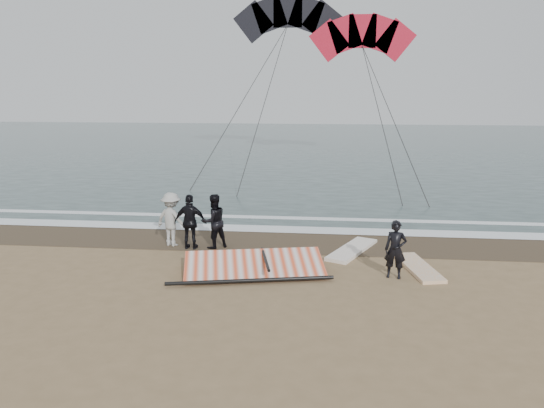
{
  "coord_description": "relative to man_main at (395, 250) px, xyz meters",
  "views": [
    {
      "loc": [
        0.93,
        -12.42,
        5.07
      ],
      "look_at": [
        -0.7,
        3.0,
        1.6
      ],
      "focal_mm": 35.0,
      "sensor_mm": 36.0,
      "label": 1
    }
  ],
  "objects": [
    {
      "name": "sea",
      "position": [
        -2.79,
        31.61,
        -0.78
      ],
      "size": [
        120.0,
        54.0,
        0.02
      ],
      "primitive_type": "cube",
      "color": "#233838",
      "rests_on": "ground"
    },
    {
      "name": "board_cream",
      "position": [
        -1.03,
        2.22,
        -0.74
      ],
      "size": [
        1.73,
        2.67,
        0.11
      ],
      "primitive_type": "cube",
      "rotation": [
        0.0,
        0.0,
        -0.43
      ],
      "color": "white",
      "rests_on": "ground"
    },
    {
      "name": "sail_rig",
      "position": [
        -3.85,
        0.0,
        -0.6
      ],
      "size": [
        4.33,
        2.48,
        0.5
      ],
      "color": "black",
      "rests_on": "ground"
    },
    {
      "name": "foam_far",
      "position": [
        -2.79,
        6.21,
        -0.76
      ],
      "size": [
        120.0,
        0.45,
        0.01
      ],
      "primitive_type": "cube",
      "color": "white",
      "rests_on": "sea"
    },
    {
      "name": "man_main",
      "position": [
        0.0,
        0.0,
        0.0
      ],
      "size": [
        0.64,
        0.48,
        1.58
      ],
      "primitive_type": "imported",
      "rotation": [
        0.0,
        0.0,
        -0.19
      ],
      "color": "black",
      "rests_on": "ground"
    },
    {
      "name": "wet_sand",
      "position": [
        -2.79,
        3.11,
        -0.78
      ],
      "size": [
        120.0,
        2.8,
        0.01
      ],
      "primitive_type": "cube",
      "color": "#4C3D2B",
      "rests_on": "ground"
    },
    {
      "name": "foam_near",
      "position": [
        -2.79,
        4.51,
        -0.76
      ],
      "size": [
        120.0,
        0.9,
        0.01
      ],
      "primitive_type": "cube",
      "color": "white",
      "rests_on": "sea"
    },
    {
      "name": "board_white",
      "position": [
        0.76,
        0.78,
        -0.74
      ],
      "size": [
        1.16,
        2.51,
        0.1
      ],
      "primitive_type": "cube",
      "rotation": [
        0.0,
        0.0,
        0.21
      ],
      "color": "silver",
      "rests_on": "ground"
    },
    {
      "name": "kite_red",
      "position": [
        0.11,
        20.69,
        7.0
      ],
      "size": [
        7.3,
        6.17,
        14.44
      ],
      "color": "red",
      "rests_on": "ground"
    },
    {
      "name": "ground",
      "position": [
        -2.79,
        -1.39,
        -0.79
      ],
      "size": [
        120.0,
        120.0,
        0.0
      ],
      "primitive_type": "plane",
      "color": "#8C704C",
      "rests_on": "ground"
    },
    {
      "name": "trio_cluster",
      "position": [
        -6.18,
        2.14,
        0.08
      ],
      "size": [
        2.58,
        1.13,
        1.76
      ],
      "color": "black",
      "rests_on": "ground"
    },
    {
      "name": "kite_dark",
      "position": [
        -4.68,
        22.56,
        8.38
      ],
      "size": [
        8.2,
        6.46,
        15.58
      ],
      "color": "black",
      "rests_on": "ground"
    }
  ]
}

